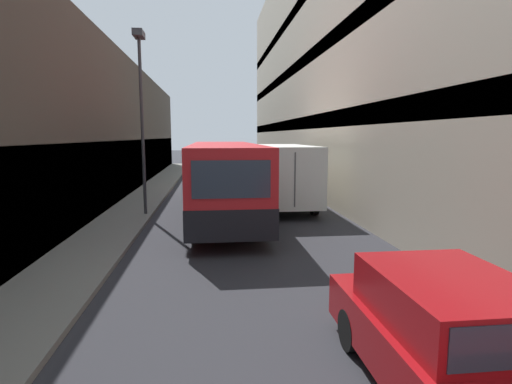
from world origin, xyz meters
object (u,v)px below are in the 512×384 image
(car_hatchback, at_px, (452,338))
(bus, at_px, (224,178))
(street_lamp, at_px, (141,89))
(box_truck, at_px, (277,172))

(car_hatchback, relative_size, bus, 0.35)
(car_hatchback, xyz_separation_m, bus, (-2.31, 11.35, 0.77))
(street_lamp, bearing_deg, car_hatchback, -64.99)
(bus, distance_m, street_lamp, 4.53)
(car_hatchback, xyz_separation_m, street_lamp, (-5.36, 11.49, 4.11))
(car_hatchback, bearing_deg, bus, 101.49)
(car_hatchback, relative_size, street_lamp, 0.58)
(bus, relative_size, box_truck, 1.38)
(bus, height_order, street_lamp, street_lamp)
(bus, xyz_separation_m, street_lamp, (-3.06, 0.15, 3.34))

